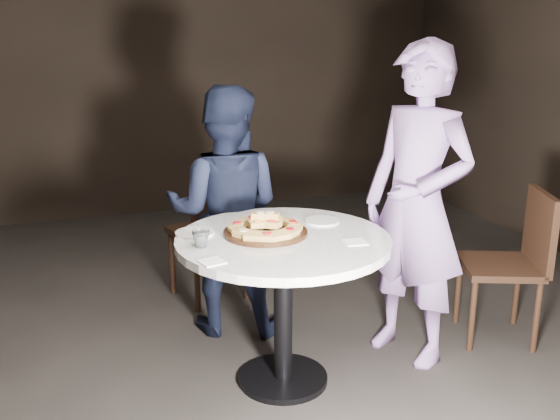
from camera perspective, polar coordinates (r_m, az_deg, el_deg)
name	(u,v)px	position (r m, az deg, el deg)	size (l,w,h in m)	color
floor	(271,376)	(3.57, -0.87, -14.97)	(7.00, 7.00, 0.00)	black
table	(283,265)	(3.23, 0.30, -5.07)	(1.39, 1.39, 0.83)	black
serving_board	(265,232)	(3.22, -1.34, -2.06)	(0.44, 0.44, 0.02)	black
focaccia_pile	(266,225)	(3.21, -1.31, -1.38)	(0.38, 0.39, 0.10)	tan
plate_left	(195,233)	(3.25, -7.80, -2.08)	(0.20, 0.20, 0.01)	white
plate_right	(322,221)	(3.43, 3.88, -1.01)	(0.19, 0.19, 0.01)	white
water_glass	(201,239)	(3.05, -7.23, -2.63)	(0.09, 0.09, 0.08)	silver
napkin_near	(212,262)	(2.86, -6.25, -4.72)	(0.11, 0.11, 0.01)	white
napkin_far	(355,242)	(3.12, 6.89, -2.91)	(0.11, 0.11, 0.01)	white
chair_far	(214,225)	(4.29, -6.02, -1.37)	(0.56, 0.58, 0.97)	black
chair_right	(517,255)	(4.02, 20.83, -3.91)	(0.59, 0.57, 0.93)	black
diner_navy	(225,212)	(3.84, -5.04, -0.16)	(0.75, 0.58, 1.54)	black
diner_teal	(417,206)	(3.54, 12.41, 0.38)	(0.66, 0.43, 1.81)	#8067A3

